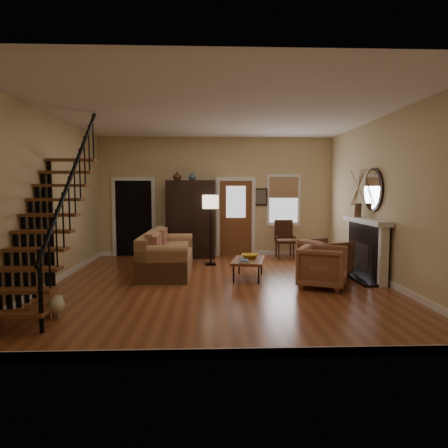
{
  "coord_description": "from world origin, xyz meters",
  "views": [
    {
      "loc": [
        -0.21,
        -7.7,
        1.84
      ],
      "look_at": [
        0.1,
        0.4,
        1.15
      ],
      "focal_mm": 32.0,
      "sensor_mm": 36.0,
      "label": 1
    }
  ],
  "objects_px": {
    "armoire": "(191,219)",
    "side_chair": "(285,239)",
    "sofa": "(167,254)",
    "armchair_left": "(323,267)",
    "armchair_right": "(325,258)",
    "floor_lamp": "(210,230)",
    "coffee_table": "(248,269)"
  },
  "relations": [
    {
      "from": "armoire",
      "to": "side_chair",
      "type": "xyz_separation_m",
      "value": [
        2.55,
        -0.2,
        -0.54
      ]
    },
    {
      "from": "sofa",
      "to": "armchair_left",
      "type": "bearing_deg",
      "value": -24.7
    },
    {
      "from": "armchair_left",
      "to": "armchair_right",
      "type": "relative_size",
      "value": 0.99
    },
    {
      "from": "armchair_left",
      "to": "floor_lamp",
      "type": "distance_m",
      "value": 3.21
    },
    {
      "from": "sofa",
      "to": "armchair_right",
      "type": "relative_size",
      "value": 2.71
    },
    {
      "from": "armoire",
      "to": "side_chair",
      "type": "distance_m",
      "value": 2.61
    },
    {
      "from": "armchair_right",
      "to": "coffee_table",
      "type": "bearing_deg",
      "value": 72.91
    },
    {
      "from": "armchair_right",
      "to": "floor_lamp",
      "type": "height_order",
      "value": "floor_lamp"
    },
    {
      "from": "armoire",
      "to": "floor_lamp",
      "type": "bearing_deg",
      "value": -64.85
    },
    {
      "from": "armchair_right",
      "to": "floor_lamp",
      "type": "distance_m",
      "value": 2.83
    },
    {
      "from": "armchair_right",
      "to": "floor_lamp",
      "type": "bearing_deg",
      "value": 36.64
    },
    {
      "from": "armoire",
      "to": "side_chair",
      "type": "bearing_deg",
      "value": -4.48
    },
    {
      "from": "armoire",
      "to": "floor_lamp",
      "type": "height_order",
      "value": "armoire"
    },
    {
      "from": "sofa",
      "to": "coffee_table",
      "type": "xyz_separation_m",
      "value": [
        1.74,
        -0.63,
        -0.24
      ]
    },
    {
      "from": "coffee_table",
      "to": "armchair_left",
      "type": "height_order",
      "value": "armchair_left"
    },
    {
      "from": "coffee_table",
      "to": "armchair_right",
      "type": "bearing_deg",
      "value": 7.38
    },
    {
      "from": "coffee_table",
      "to": "floor_lamp",
      "type": "height_order",
      "value": "floor_lamp"
    },
    {
      "from": "armoire",
      "to": "armchair_right",
      "type": "bearing_deg",
      "value": -39.81
    },
    {
      "from": "sofa",
      "to": "armchair_right",
      "type": "xyz_separation_m",
      "value": [
        3.41,
        -0.41,
        -0.04
      ]
    },
    {
      "from": "armchair_left",
      "to": "armchair_right",
      "type": "distance_m",
      "value": 1.07
    },
    {
      "from": "armoire",
      "to": "coffee_table",
      "type": "relative_size",
      "value": 1.98
    },
    {
      "from": "armoire",
      "to": "sofa",
      "type": "height_order",
      "value": "armoire"
    },
    {
      "from": "sofa",
      "to": "armchair_left",
      "type": "xyz_separation_m",
      "value": [
        3.08,
        -1.43,
        -0.05
      ]
    },
    {
      "from": "armoire",
      "to": "armchair_left",
      "type": "distance_m",
      "value": 4.43
    },
    {
      "from": "sofa",
      "to": "armchair_left",
      "type": "relative_size",
      "value": 2.73
    },
    {
      "from": "coffee_table",
      "to": "armchair_left",
      "type": "distance_m",
      "value": 1.57
    },
    {
      "from": "coffee_table",
      "to": "armchair_right",
      "type": "height_order",
      "value": "armchair_right"
    },
    {
      "from": "sofa",
      "to": "coffee_table",
      "type": "relative_size",
      "value": 2.23
    },
    {
      "from": "armoire",
      "to": "sofa",
      "type": "bearing_deg",
      "value": -101.86
    },
    {
      "from": "armchair_left",
      "to": "armchair_right",
      "type": "xyz_separation_m",
      "value": [
        0.33,
        1.02,
        0.0
      ]
    },
    {
      "from": "floor_lamp",
      "to": "side_chair",
      "type": "xyz_separation_m",
      "value": [
        2.02,
        0.93,
        -0.35
      ]
    },
    {
      "from": "sofa",
      "to": "armchair_right",
      "type": "bearing_deg",
      "value": -6.67
    }
  ]
}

